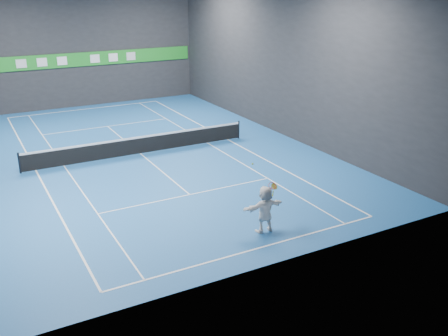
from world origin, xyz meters
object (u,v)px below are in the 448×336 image
player (265,209)px  tennis_racket (272,187)px  tennis_net (140,145)px  tennis_ball (253,164)px

player → tennis_racket: bearing=-171.5°
tennis_net → tennis_racket: (1.35, -10.84, 1.18)m
player → tennis_ball: size_ratio=25.97×
tennis_net → tennis_racket: tennis_racket is taller
tennis_ball → tennis_racket: (0.77, -0.19, -0.98)m
tennis_racket → tennis_ball: bearing=166.3°
player → tennis_ball: 1.86m
tennis_net → tennis_racket: 10.99m
player → tennis_racket: tennis_racket is taller
tennis_net → tennis_ball: bearing=-86.9°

